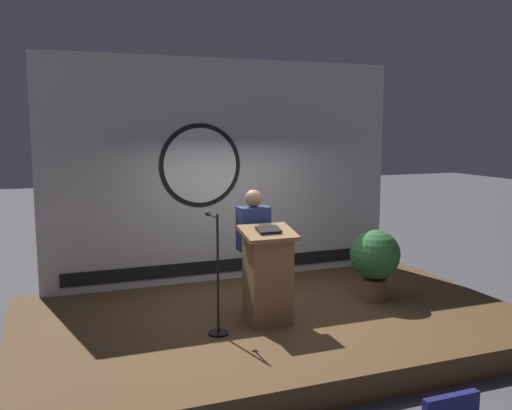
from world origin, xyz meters
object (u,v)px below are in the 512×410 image
potted_plant (375,258)px  speaker_person (253,250)px  microphone_stand (217,292)px  podium (268,276)px

potted_plant → speaker_person: bearing=174.3°
microphone_stand → potted_plant: microphone_stand is taller
microphone_stand → potted_plant: size_ratio=1.42×
speaker_person → podium: bearing=-89.4°
podium → microphone_stand: size_ratio=0.85×
speaker_person → microphone_stand: speaker_person is taller
microphone_stand → speaker_person: bearing=40.5°
potted_plant → microphone_stand: bearing=-170.5°
podium → speaker_person: speaker_person is taller
podium → speaker_person: (-0.00, 0.48, 0.23)m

